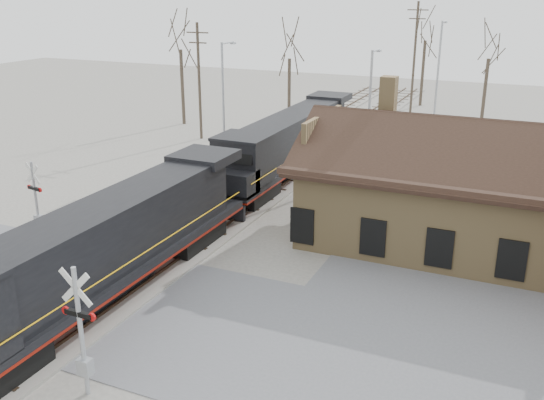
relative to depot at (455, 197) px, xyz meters
The scene contains 18 objects.
ground 17.14m from the depot, 134.97° to the right, with size 140.00×140.00×0.00m, color #A39E93.
road 17.13m from the depot, 134.97° to the right, with size 60.00×9.00×0.03m, color slate.
track_main 12.58m from the depot, 165.97° to the left, with size 3.40×90.00×0.24m.
track_siding 16.92m from the depot, 169.70° to the left, with size 3.40×90.00×0.24m.
depot is the anchor object (origin of this frame).
locomotive_lead 17.30m from the depot, 133.86° to the right, with size 2.88×19.30×4.28m.
locomotive_trailing 13.93m from the depot, 149.37° to the left, with size 2.88×19.30×4.05m.
crossbuck_near 19.16m from the depot, 116.77° to the right, with size 1.26×0.33×4.42m.
crossbuck_far 21.06m from the depot, 158.28° to the right, with size 1.13×0.31×3.97m.
streetlight_a 19.94m from the depot, 153.13° to the left, with size 0.25×2.04×8.59m.
streetlight_b 13.02m from the depot, 124.76° to the left, with size 0.25×2.04×8.31m.
streetlight_c 23.91m from the depot, 102.13° to the left, with size 0.25×2.04×9.64m.
utility_pole_a 27.14m from the depot, 147.95° to the left, with size 2.00×0.24×9.56m.
utility_pole_b 32.48m from the depot, 105.47° to the left, with size 2.00×0.24×11.00m.
tree_a 33.77m from the depot, 145.50° to the left, with size 4.57×4.57×11.21m.
tree_b 29.85m from the depot, 128.65° to the left, with size 4.03×4.03×9.87m.
tree_c 38.96m from the depot, 103.28° to the left, with size 4.60×4.60×11.27m.
tree_d 30.76m from the depot, 93.21° to the left, with size 4.03×4.03×9.87m.
Camera 1 is at (15.24, -17.40, 12.14)m, focal length 40.00 mm.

